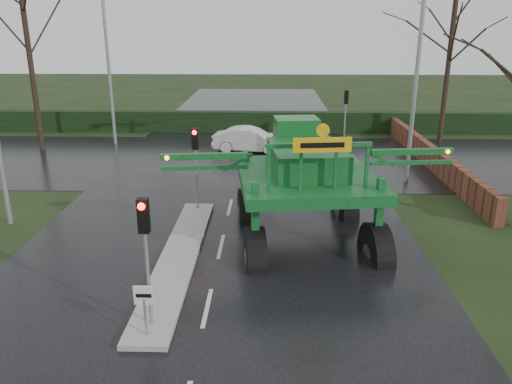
{
  "coord_description": "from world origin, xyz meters",
  "views": [
    {
      "loc": [
        1.68,
        -11.95,
        7.38
      ],
      "look_at": [
        1.23,
        4.15,
        2.0
      ],
      "focal_mm": 35.0,
      "sensor_mm": 36.0,
      "label": 1
    }
  ],
  "objects_px": {
    "crop_sprayer": "(254,180)",
    "traffic_signal_near": "(145,236)",
    "traffic_signal_mid": "(196,151)",
    "white_sedan": "(250,152)",
    "traffic_signal_far": "(346,105)",
    "street_light_right": "(412,58)",
    "keep_left_sign": "(144,302)",
    "street_light_left_far": "(112,49)"
  },
  "relations": [
    {
      "from": "traffic_signal_near",
      "to": "traffic_signal_mid",
      "type": "height_order",
      "value": "same"
    },
    {
      "from": "crop_sprayer",
      "to": "traffic_signal_near",
      "type": "bearing_deg",
      "value": -127.16
    },
    {
      "from": "white_sedan",
      "to": "traffic_signal_near",
      "type": "bearing_deg",
      "value": -176.81
    },
    {
      "from": "traffic_signal_far",
      "to": "crop_sprayer",
      "type": "relative_size",
      "value": 0.35
    },
    {
      "from": "keep_left_sign",
      "to": "crop_sprayer",
      "type": "relative_size",
      "value": 0.13
    },
    {
      "from": "traffic_signal_far",
      "to": "white_sedan",
      "type": "bearing_deg",
      "value": 18.9
    },
    {
      "from": "traffic_signal_near",
      "to": "white_sedan",
      "type": "relative_size",
      "value": 0.78
    },
    {
      "from": "traffic_signal_mid",
      "to": "traffic_signal_far",
      "type": "relative_size",
      "value": 1.0
    },
    {
      "from": "keep_left_sign",
      "to": "crop_sprayer",
      "type": "distance_m",
      "value": 5.63
    },
    {
      "from": "keep_left_sign",
      "to": "traffic_signal_far",
      "type": "distance_m",
      "value": 22.93
    },
    {
      "from": "street_light_right",
      "to": "crop_sprayer",
      "type": "distance_m",
      "value": 11.66
    },
    {
      "from": "crop_sprayer",
      "to": "traffic_signal_far",
      "type": "bearing_deg",
      "value": 65.7
    },
    {
      "from": "traffic_signal_mid",
      "to": "street_light_right",
      "type": "bearing_deg",
      "value": 25.4
    },
    {
      "from": "traffic_signal_mid",
      "to": "street_light_right",
      "type": "height_order",
      "value": "street_light_right"
    },
    {
      "from": "street_light_right",
      "to": "street_light_left_far",
      "type": "xyz_separation_m",
      "value": [
        -16.39,
        8.0,
        0.0
      ]
    },
    {
      "from": "traffic_signal_mid",
      "to": "street_light_left_far",
      "type": "height_order",
      "value": "street_light_left_far"
    },
    {
      "from": "traffic_signal_mid",
      "to": "street_light_left_far",
      "type": "bearing_deg",
      "value": 118.86
    },
    {
      "from": "street_light_left_far",
      "to": "white_sedan",
      "type": "distance_m",
      "value": 10.75
    },
    {
      "from": "traffic_signal_near",
      "to": "crop_sprayer",
      "type": "bearing_deg",
      "value": 59.6
    },
    {
      "from": "keep_left_sign",
      "to": "traffic_signal_mid",
      "type": "height_order",
      "value": "traffic_signal_mid"
    },
    {
      "from": "traffic_signal_far",
      "to": "white_sedan",
      "type": "xyz_separation_m",
      "value": [
        -6.0,
        -2.06,
        -2.59
      ]
    },
    {
      "from": "crop_sprayer",
      "to": "keep_left_sign",
      "type": "bearing_deg",
      "value": -124.5
    },
    {
      "from": "traffic_signal_far",
      "to": "street_light_right",
      "type": "bearing_deg",
      "value": 101.95
    },
    {
      "from": "traffic_signal_near",
      "to": "street_light_left_far",
      "type": "relative_size",
      "value": 0.35
    },
    {
      "from": "street_light_right",
      "to": "white_sedan",
      "type": "xyz_separation_m",
      "value": [
        -7.7,
        5.95,
        -5.99
      ]
    },
    {
      "from": "keep_left_sign",
      "to": "street_light_left_far",
      "type": "height_order",
      "value": "street_light_left_far"
    },
    {
      "from": "keep_left_sign",
      "to": "white_sedan",
      "type": "height_order",
      "value": "keep_left_sign"
    },
    {
      "from": "traffic_signal_near",
      "to": "traffic_signal_far",
      "type": "distance_m",
      "value": 22.42
    },
    {
      "from": "traffic_signal_near",
      "to": "traffic_signal_mid",
      "type": "xyz_separation_m",
      "value": [
        0.0,
        8.5,
        0.0
      ]
    },
    {
      "from": "traffic_signal_far",
      "to": "street_light_left_far",
      "type": "height_order",
      "value": "street_light_left_far"
    },
    {
      "from": "traffic_signal_near",
      "to": "crop_sprayer",
      "type": "xyz_separation_m",
      "value": [
        2.5,
        4.27,
        0.11
      ]
    },
    {
      "from": "traffic_signal_mid",
      "to": "white_sedan",
      "type": "bearing_deg",
      "value": 80.26
    },
    {
      "from": "crop_sprayer",
      "to": "white_sedan",
      "type": "xyz_separation_m",
      "value": [
        -0.71,
        14.69,
        -2.7
      ]
    },
    {
      "from": "traffic_signal_near",
      "to": "traffic_signal_far",
      "type": "bearing_deg",
      "value": 69.64
    },
    {
      "from": "traffic_signal_mid",
      "to": "street_light_left_far",
      "type": "relative_size",
      "value": 0.35
    },
    {
      "from": "keep_left_sign",
      "to": "traffic_signal_near",
      "type": "distance_m",
      "value": 1.61
    },
    {
      "from": "keep_left_sign",
      "to": "street_light_right",
      "type": "relative_size",
      "value": 0.14
    },
    {
      "from": "traffic_signal_mid",
      "to": "white_sedan",
      "type": "height_order",
      "value": "traffic_signal_mid"
    },
    {
      "from": "traffic_signal_mid",
      "to": "crop_sprayer",
      "type": "xyz_separation_m",
      "value": [
        2.5,
        -4.23,
        0.11
      ]
    },
    {
      "from": "traffic_signal_near",
      "to": "traffic_signal_mid",
      "type": "distance_m",
      "value": 8.5
    },
    {
      "from": "traffic_signal_near",
      "to": "street_light_right",
      "type": "relative_size",
      "value": 0.35
    },
    {
      "from": "white_sedan",
      "to": "crop_sprayer",
      "type": "bearing_deg",
      "value": -168.64
    }
  ]
}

